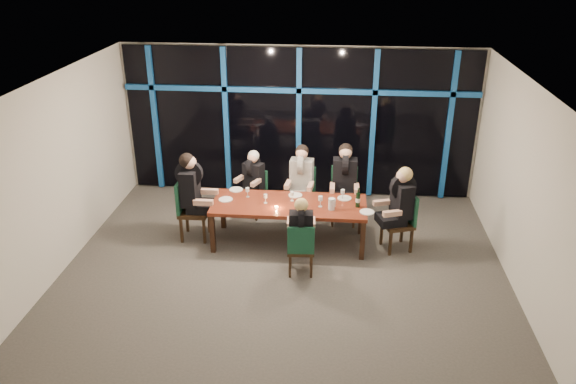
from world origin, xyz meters
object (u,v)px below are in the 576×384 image
at_px(diner_far_left, 253,174).
at_px(diner_far_right, 345,173).
at_px(chair_far_left, 255,190).
at_px(water_pitcher, 332,204).
at_px(diner_end_left, 192,184).
at_px(wine_bottle, 358,200).
at_px(chair_near_mid, 301,247).
at_px(chair_end_left, 189,206).
at_px(diner_far_mid, 301,173).
at_px(chair_far_right, 344,192).
at_px(diner_end_right, 400,197).
at_px(diner_near_mid, 301,224).
at_px(chair_end_right, 403,218).
at_px(chair_far_mid, 302,191).
at_px(dining_table, 289,207).

bearing_deg(diner_far_left, diner_far_right, 18.68).
xyz_separation_m(chair_far_left, water_pitcher, (1.45, -1.21, 0.35)).
distance_m(diner_end_left, wine_bottle, 2.81).
distance_m(chair_near_mid, diner_far_right, 2.02).
relative_size(diner_far_right, wine_bottle, 3.00).
relative_size(chair_end_left, diner_far_mid, 1.10).
height_order(chair_far_left, diner_far_right, diner_far_right).
xyz_separation_m(chair_far_right, diner_end_right, (0.90, -0.97, 0.38)).
height_order(diner_end_left, diner_near_mid, diner_end_left).
distance_m(chair_end_right, diner_far_left, 2.87).
bearing_deg(wine_bottle, diner_far_mid, 137.96).
height_order(chair_end_left, chair_end_right, chair_end_left).
distance_m(diner_far_mid, diner_end_right, 1.92).
bearing_deg(water_pitcher, chair_far_mid, 131.59).
bearing_deg(diner_near_mid, chair_end_left, -29.08).
distance_m(chair_near_mid, diner_near_mid, 0.36).
height_order(chair_far_mid, diner_far_right, diner_far_right).
distance_m(diner_near_mid, water_pitcher, 0.88).
bearing_deg(diner_far_right, diner_far_mid, 176.64).
xyz_separation_m(diner_far_left, diner_near_mid, (1.04, -1.90, 0.01)).
relative_size(dining_table, wine_bottle, 7.70).
bearing_deg(chair_far_right, water_pitcher, -101.25).
bearing_deg(wine_bottle, diner_end_left, 178.88).
bearing_deg(diner_far_mid, chair_far_left, 175.88).
height_order(diner_far_mid, diner_far_right, diner_far_right).
xyz_separation_m(chair_end_right, water_pitcher, (-1.19, -0.16, 0.28)).
bearing_deg(chair_end_left, dining_table, -91.63).
relative_size(chair_far_right, water_pitcher, 5.31).
bearing_deg(diner_far_right, wine_bottle, -76.13).
distance_m(chair_end_right, diner_end_left, 3.60).
xyz_separation_m(diner_near_mid, water_pitcher, (0.45, 0.76, -0.00)).
relative_size(chair_end_left, diner_end_left, 1.03).
distance_m(chair_end_right, diner_far_right, 1.37).
bearing_deg(chair_far_mid, diner_far_mid, -90.00).
relative_size(chair_far_left, chair_far_mid, 0.88).
bearing_deg(water_pitcher, chair_end_right, 22.53).
bearing_deg(water_pitcher, diner_far_left, 157.47).
relative_size(dining_table, chair_far_right, 2.50).
relative_size(chair_far_mid, chair_near_mid, 1.12).
bearing_deg(water_pitcher, diner_far_right, 93.36).
bearing_deg(diner_near_mid, diner_end_left, -30.15).
relative_size(chair_far_mid, diner_end_left, 0.95).
bearing_deg(diner_far_right, chair_end_left, -163.58).
bearing_deg(dining_table, water_pitcher, -13.15).
height_order(chair_near_mid, diner_far_right, diner_far_right).
bearing_deg(diner_near_mid, diner_far_right, -114.20).
relative_size(dining_table, diner_far_right, 2.56).
xyz_separation_m(chair_far_mid, chair_far_right, (0.77, -0.04, 0.02)).
xyz_separation_m(dining_table, chair_far_mid, (0.15, 0.96, -0.12)).
bearing_deg(wine_bottle, chair_far_left, 150.41).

